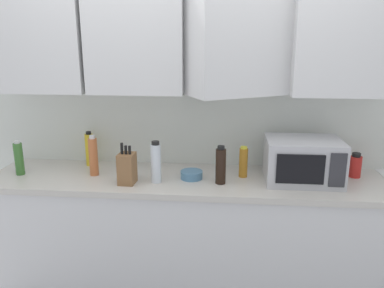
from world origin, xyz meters
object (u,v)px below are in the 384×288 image
(bottle_clear_tall, at_px, (156,163))
(bottle_green_oil, at_px, (19,159))
(bottle_spice_jar, at_px, (93,156))
(bottle_amber_vinegar, at_px, (243,162))
(bottle_soy_dark, at_px, (221,166))
(bowl_ceramic_small, at_px, (192,175))
(microwave, at_px, (303,160))
(bottle_red_sauce, at_px, (355,166))
(knife_block, at_px, (127,168))
(bottle_yellow_mustard, at_px, (90,149))

(bottle_clear_tall, relative_size, bottle_green_oil, 1.16)
(bottle_clear_tall, bearing_deg, bottle_spice_jar, 168.12)
(bottle_amber_vinegar, bearing_deg, bottle_green_oil, -176.40)
(bottle_green_oil, bearing_deg, bottle_soy_dark, -1.71)
(bowl_ceramic_small, bearing_deg, bottle_clear_tall, -158.67)
(microwave, bearing_deg, bottle_green_oil, -178.37)
(bottle_amber_vinegar, distance_m, bottle_spice_jar, 1.02)
(bottle_red_sauce, distance_m, bowl_ceramic_small, 1.11)
(knife_block, height_order, bottle_clear_tall, bottle_clear_tall)
(knife_block, bearing_deg, bottle_green_oil, 172.81)
(microwave, relative_size, bottle_red_sauce, 2.87)
(knife_block, relative_size, bottle_clear_tall, 0.99)
(bottle_amber_vinegar, height_order, bottle_red_sauce, bottle_amber_vinegar)
(bottle_soy_dark, relative_size, bottle_green_oil, 1.05)
(bottle_yellow_mustard, relative_size, bottle_red_sauce, 1.52)
(bottle_green_oil, relative_size, bottle_spice_jar, 0.85)
(bottle_soy_dark, height_order, bottle_amber_vinegar, bottle_soy_dark)
(knife_block, bearing_deg, bottle_amber_vinegar, 14.57)
(microwave, bearing_deg, bottle_soy_dark, -169.83)
(bottle_green_oil, distance_m, bottle_red_sauce, 2.28)
(bottle_soy_dark, distance_m, bottle_spice_jar, 0.87)
(bottle_clear_tall, xyz_separation_m, bottle_green_oil, (-0.96, 0.06, -0.02))
(bottle_yellow_mustard, bearing_deg, bottle_green_oil, -149.19)
(bottle_green_oil, distance_m, bowl_ceramic_small, 1.19)
(bottle_clear_tall, bearing_deg, bottle_amber_vinegar, 15.13)
(bottle_spice_jar, distance_m, bowl_ceramic_small, 0.68)
(microwave, height_order, bottle_amber_vinegar, microwave)
(microwave, relative_size, bottle_green_oil, 2.02)
(bottle_soy_dark, height_order, bottle_spice_jar, bottle_spice_jar)
(bottle_clear_tall, bearing_deg, bottle_soy_dark, 2.21)
(bottle_green_oil, xyz_separation_m, bottle_red_sauce, (2.28, 0.17, -0.04))
(bottle_red_sauce, bearing_deg, bottle_clear_tall, -170.34)
(bottle_green_oil, relative_size, bottle_red_sauce, 1.42)
(knife_block, xyz_separation_m, bottle_red_sauce, (1.50, 0.27, -0.03))
(bottle_soy_dark, relative_size, bottle_spice_jar, 0.89)
(bottle_amber_vinegar, xyz_separation_m, bowl_ceramic_small, (-0.34, -0.07, -0.08))
(bottle_soy_dark, height_order, bottle_red_sauce, bottle_soy_dark)
(bottle_clear_tall, bearing_deg, bottle_red_sauce, 9.66)
(bottle_clear_tall, height_order, bottle_green_oil, bottle_clear_tall)
(bottle_amber_vinegar, bearing_deg, microwave, -6.25)
(bottle_clear_tall, distance_m, bottle_red_sauce, 1.34)
(bottle_amber_vinegar, distance_m, bottle_green_oil, 1.53)
(bottle_spice_jar, bearing_deg, bottle_green_oil, -175.88)
(bottle_clear_tall, xyz_separation_m, bottle_red_sauce, (1.32, 0.22, -0.05))
(knife_block, relative_size, bottle_red_sauce, 1.63)
(bottle_clear_tall, distance_m, bottle_amber_vinegar, 0.59)
(bottle_yellow_mustard, distance_m, bottle_spice_jar, 0.23)
(bowl_ceramic_small, bearing_deg, bottle_soy_dark, -20.05)
(bottle_spice_jar, bearing_deg, bowl_ceramic_small, -0.61)
(bottle_yellow_mustard, height_order, bottle_spice_jar, bottle_spice_jar)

